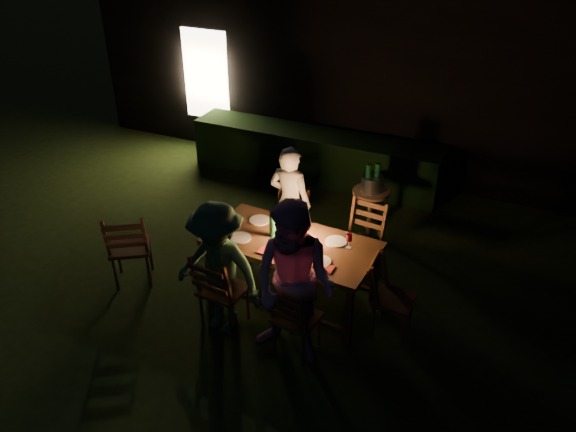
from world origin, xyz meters
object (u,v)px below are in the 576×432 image
at_px(chair_near_left, 223,302).
at_px(bottle_bucket_a, 368,181).
at_px(side_table, 371,196).
at_px(chair_far_left, 288,237).
at_px(chair_end, 391,310).
at_px(dining_table, 292,247).
at_px(person_house_side, 290,203).
at_px(ice_bucket, 372,184).
at_px(chair_near_right, 296,329).
at_px(chair_spare, 132,259).
at_px(bottle_table, 272,225).
at_px(lantern, 298,228).
at_px(bottle_bucket_b, 377,180).
at_px(person_opp_left, 218,270).
at_px(person_opp_right, 294,285).
at_px(chair_far_right, 359,256).

height_order(chair_near_left, bottle_bucket_a, chair_near_left).
relative_size(chair_near_left, side_table, 1.51).
distance_m(chair_far_left, chair_end, 1.85).
xyz_separation_m(dining_table, side_table, (0.39, 1.77, -0.12)).
relative_size(person_house_side, bottle_bucket_a, 4.86).
relative_size(dining_table, ice_bucket, 6.62).
distance_m(dining_table, ice_bucket, 1.81).
distance_m(chair_near_right, chair_spare, 2.34).
relative_size(bottle_table, ice_bucket, 0.93).
height_order(chair_near_left, chair_spare, chair_spare).
relative_size(lantern, bottle_bucket_a, 1.09).
bearing_deg(lantern, chair_far_left, 121.88).
relative_size(chair_near_right, chair_end, 1.01).
height_order(chair_near_right, lantern, lantern).
bearing_deg(bottle_bucket_a, chair_near_right, -88.52).
distance_m(lantern, bottle_bucket_b, 1.80).
height_order(chair_near_left, person_opp_left, person_opp_left).
height_order(bottle_bucket_a, bottle_bucket_b, same).
height_order(chair_far_left, person_house_side, person_house_side).
relative_size(chair_spare, lantern, 3.08).
bearing_deg(bottle_table, person_opp_right, -52.54).
xyz_separation_m(dining_table, chair_far_left, (-0.41, 0.79, -0.44)).
distance_m(chair_near_right, chair_end, 1.10).
height_order(chair_far_right, bottle_bucket_b, chair_far_right).
height_order(chair_end, ice_bucket, chair_end).
relative_size(person_house_side, bottle_bucket_b, 4.86).
xyz_separation_m(chair_near_left, chair_far_left, (0.08, 1.54, -0.03)).
distance_m(chair_end, chair_spare, 3.18).
distance_m(bottle_table, ice_bucket, 1.87).
distance_m(person_opp_right, lantern, 0.96).
bearing_deg(chair_spare, bottle_bucket_a, 11.41).
distance_m(chair_spare, person_house_side, 2.08).
bearing_deg(chair_near_left, chair_far_left, 91.01).
relative_size(chair_far_left, bottle_bucket_a, 2.98).
height_order(chair_far_left, lantern, lantern).
relative_size(chair_far_left, chair_spare, 0.88).
relative_size(chair_far_right, chair_end, 1.08).
relative_size(chair_far_right, ice_bucket, 3.43).
bearing_deg(bottle_table, chair_near_left, -107.58).
bearing_deg(chair_near_left, lantern, 59.61).
bearing_deg(lantern, person_house_side, 119.97).
distance_m(side_table, bottle_bucket_a, 0.25).
relative_size(chair_far_right, person_opp_left, 0.65).
bearing_deg(chair_end, side_table, -156.50).
height_order(chair_far_left, chair_spare, chair_spare).
height_order(person_opp_right, bottle_bucket_a, person_opp_right).
distance_m(person_opp_left, bottle_table, 0.86).
bearing_deg(bottle_bucket_a, chair_spare, -135.20).
xyz_separation_m(person_opp_left, bottle_table, (0.24, 0.81, 0.16)).
height_order(ice_bucket, bottle_bucket_b, bottle_bucket_b).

